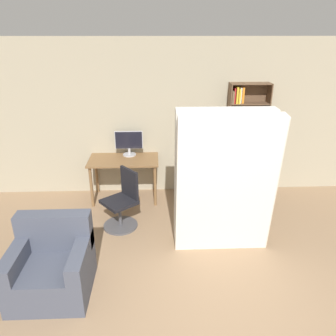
# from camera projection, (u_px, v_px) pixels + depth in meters

# --- Properties ---
(wall_back) EXTENTS (8.00, 0.06, 2.70)m
(wall_back) POSITION_uv_depth(u_px,v_px,m) (187.00, 119.00, 5.73)
(wall_back) COLOR tan
(wall_back) RESTS_ON ground
(desk) EXTENTS (1.18, 0.66, 0.75)m
(desk) POSITION_uv_depth(u_px,v_px,m) (124.00, 165.00, 5.63)
(desk) COLOR brown
(desk) RESTS_ON ground
(monitor) EXTENTS (0.48, 0.23, 0.44)m
(monitor) POSITION_uv_depth(u_px,v_px,m) (129.00, 142.00, 5.68)
(monitor) COLOR #B7B7BC
(monitor) RESTS_ON desk
(office_chair) EXTENTS (0.62, 0.62, 0.90)m
(office_chair) POSITION_uv_depth(u_px,v_px,m) (122.00, 205.00, 4.92)
(office_chair) COLOR #4C4C51
(office_chair) RESTS_ON ground
(bookshelf) EXTENTS (0.68, 0.26, 1.98)m
(bookshelf) POSITION_uv_depth(u_px,v_px,m) (240.00, 141.00, 5.79)
(bookshelf) COLOR brown
(bookshelf) RESTS_ON ground
(mattress_near) EXTENTS (1.26, 0.39, 1.91)m
(mattress_near) POSITION_uv_depth(u_px,v_px,m) (226.00, 186.00, 4.14)
(mattress_near) COLOR silver
(mattress_near) RESTS_ON ground
(mattress_far) EXTENTS (1.26, 0.26, 1.90)m
(mattress_far) POSITION_uv_depth(u_px,v_px,m) (222.00, 178.00, 4.38)
(mattress_far) COLOR silver
(mattress_far) RESTS_ON ground
(armchair) EXTENTS (0.85, 0.80, 0.85)m
(armchair) POSITION_uv_depth(u_px,v_px,m) (52.00, 265.00, 3.70)
(armchair) COLOR #474C5B
(armchair) RESTS_ON ground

